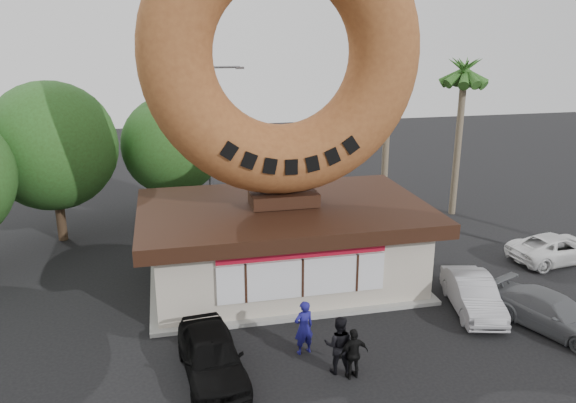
% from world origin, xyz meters
% --- Properties ---
extents(ground, '(90.00, 90.00, 0.00)m').
position_xyz_m(ground, '(0.00, 0.00, 0.00)').
color(ground, black).
rests_on(ground, ground).
extents(donut_shop, '(11.20, 7.20, 3.80)m').
position_xyz_m(donut_shop, '(0.00, 5.98, 1.77)').
color(donut_shop, beige).
rests_on(donut_shop, ground).
extents(giant_donut, '(10.38, 2.65, 10.38)m').
position_xyz_m(giant_donut, '(0.00, 6.00, 8.99)').
color(giant_donut, '#96582B').
rests_on(giant_donut, donut_shop).
extents(tree_west, '(6.00, 6.00, 7.65)m').
position_xyz_m(tree_west, '(-9.50, 13.00, 4.64)').
color(tree_west, '#473321').
rests_on(tree_west, ground).
extents(tree_mid, '(5.20, 5.20, 6.63)m').
position_xyz_m(tree_mid, '(-4.00, 15.00, 4.02)').
color(tree_mid, '#473321').
rests_on(tree_mid, ground).
extents(palm_near, '(2.60, 2.60, 9.75)m').
position_xyz_m(palm_near, '(7.50, 14.00, 8.41)').
color(palm_near, '#726651').
rests_on(palm_near, ground).
extents(palm_far, '(2.60, 2.60, 8.75)m').
position_xyz_m(palm_far, '(11.00, 12.50, 7.48)').
color(palm_far, '#726651').
rests_on(palm_far, ground).
extents(street_lamp, '(2.11, 0.20, 8.00)m').
position_xyz_m(street_lamp, '(-1.86, 16.00, 4.48)').
color(street_lamp, '#59595E').
rests_on(street_lamp, ground).
extents(person_left, '(0.75, 0.58, 1.81)m').
position_xyz_m(person_left, '(-0.50, 0.75, 0.90)').
color(person_left, navy).
rests_on(person_left, ground).
extents(person_center, '(1.07, 0.96, 1.83)m').
position_xyz_m(person_center, '(0.25, -0.47, 0.91)').
color(person_center, black).
rests_on(person_center, ground).
extents(person_right, '(0.98, 0.53, 1.59)m').
position_xyz_m(person_right, '(0.60, -0.85, 0.80)').
color(person_right, black).
rests_on(person_right, ground).
extents(car_black, '(2.06, 4.32, 1.43)m').
position_xyz_m(car_black, '(-3.45, 0.10, 0.71)').
color(car_black, black).
rests_on(car_black, ground).
extents(car_silver, '(2.23, 4.17, 1.31)m').
position_xyz_m(car_silver, '(6.18, 2.10, 0.65)').
color(car_silver, '#96959A').
rests_on(car_silver, ground).
extents(car_grey, '(3.27, 4.60, 1.24)m').
position_xyz_m(car_grey, '(8.14, 0.28, 0.62)').
color(car_grey, slate).
rests_on(car_grey, ground).
extents(car_white, '(4.56, 2.49, 1.21)m').
position_xyz_m(car_white, '(12.21, 5.42, 0.61)').
color(car_white, silver).
rests_on(car_white, ground).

